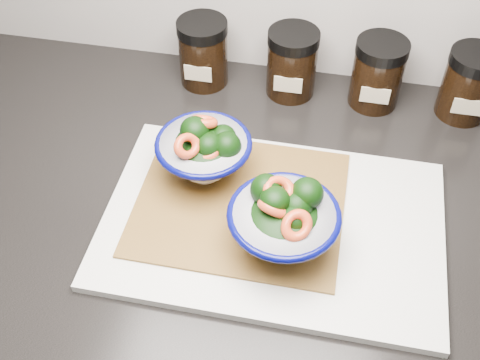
% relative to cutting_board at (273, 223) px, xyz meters
% --- Properties ---
extents(countertop, '(3.50, 0.60, 0.04)m').
position_rel_cutting_board_xyz_m(countertop, '(0.13, 0.05, -0.03)').
color(countertop, black).
rests_on(countertop, cabinet).
extents(cutting_board, '(0.45, 0.30, 0.01)m').
position_rel_cutting_board_xyz_m(cutting_board, '(0.00, 0.00, 0.00)').
color(cutting_board, silver).
rests_on(cutting_board, countertop).
extents(bamboo_mat, '(0.28, 0.24, 0.00)m').
position_rel_cutting_board_xyz_m(bamboo_mat, '(-0.05, 0.02, 0.01)').
color(bamboo_mat, olive).
rests_on(bamboo_mat, cutting_board).
extents(bowl_left, '(0.13, 0.13, 0.10)m').
position_rel_cutting_board_xyz_m(bowl_left, '(-0.11, 0.06, 0.05)').
color(bowl_left, white).
rests_on(bowl_left, bamboo_mat).
extents(bowl_right, '(0.14, 0.14, 0.10)m').
position_rel_cutting_board_xyz_m(bowl_right, '(0.02, -0.04, 0.06)').
color(bowl_right, white).
rests_on(bowl_right, bamboo_mat).
extents(spice_jar_a, '(0.08, 0.08, 0.11)m').
position_rel_cutting_board_xyz_m(spice_jar_a, '(-0.16, 0.29, 0.05)').
color(spice_jar_a, black).
rests_on(spice_jar_a, countertop).
extents(spice_jar_b, '(0.08, 0.08, 0.11)m').
position_rel_cutting_board_xyz_m(spice_jar_b, '(-0.02, 0.29, 0.05)').
color(spice_jar_b, black).
rests_on(spice_jar_b, countertop).
extents(spice_jar_c, '(0.08, 0.08, 0.11)m').
position_rel_cutting_board_xyz_m(spice_jar_c, '(0.12, 0.29, 0.05)').
color(spice_jar_c, black).
rests_on(spice_jar_c, countertop).
extents(spice_jar_d, '(0.08, 0.08, 0.11)m').
position_rel_cutting_board_xyz_m(spice_jar_d, '(0.26, 0.29, 0.05)').
color(spice_jar_d, black).
rests_on(spice_jar_d, countertop).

